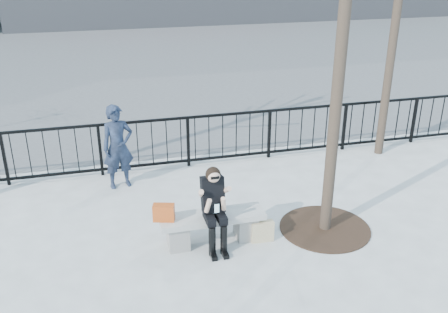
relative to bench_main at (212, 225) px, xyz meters
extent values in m
plane|color=gray|center=(0.00, 0.00, -0.30)|extent=(120.00, 120.00, 0.00)
cube|color=#474747|center=(0.00, 15.00, -0.30)|extent=(60.00, 23.00, 0.01)
cube|color=black|center=(0.00, 3.00, 0.78)|extent=(14.00, 0.05, 0.05)
cube|color=black|center=(0.00, 3.00, -0.18)|extent=(14.00, 0.05, 0.05)
cube|color=#2D2D30|center=(3.00, 21.96, 0.90)|extent=(18.00, 0.08, 2.40)
cylinder|color=black|center=(1.90, -0.10, -0.29)|extent=(1.50, 1.50, 0.02)
cube|color=slate|center=(-0.55, 0.00, -0.10)|extent=(0.32, 0.38, 0.40)
cube|color=slate|center=(0.55, 0.00, -0.10)|extent=(0.32, 0.38, 0.40)
cube|color=gray|center=(0.00, 0.00, 0.14)|extent=(1.65, 0.46, 0.09)
cube|color=#B24315|center=(-0.75, 0.02, 0.32)|extent=(0.35, 0.24, 0.27)
cube|color=beige|center=(0.77, -0.18, -0.13)|extent=(0.37, 0.15, 0.34)
imported|color=black|center=(-1.27, 2.39, 0.52)|extent=(0.67, 0.51, 1.64)
camera|label=1|loc=(-1.55, -6.60, 4.08)|focal=40.00mm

